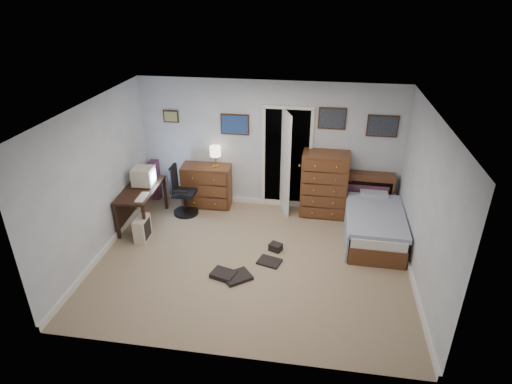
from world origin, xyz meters
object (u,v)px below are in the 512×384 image
bed (374,224)px  tall_dresser (324,184)px  computer_desk (137,196)px  low_dresser (207,186)px  office_chair (182,196)px

bed → tall_dresser: bearing=141.4°
computer_desk → bed: (4.27, 0.13, -0.27)m
low_dresser → tall_dresser: (2.30, -0.02, 0.21)m
low_dresser → bed: 3.28m
computer_desk → bed: bearing=-0.5°
bed → computer_desk: bearing=-177.1°
office_chair → low_dresser: 0.58m
computer_desk → tall_dresser: size_ratio=1.00×
low_dresser → tall_dresser: bearing=-3.9°
low_dresser → tall_dresser: size_ratio=0.76×
tall_dresser → bed: bearing=-37.9°
low_dresser → bed: low_dresser is taller
office_chair → bed: bearing=-5.5°
tall_dresser → bed: tall_dresser is taller
office_chair → tall_dresser: tall_dresser is taller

